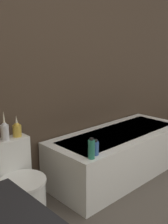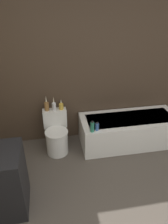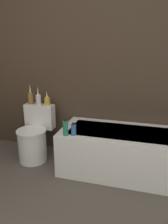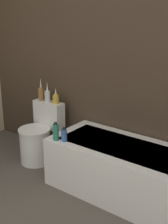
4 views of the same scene
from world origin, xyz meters
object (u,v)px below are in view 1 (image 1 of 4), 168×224
Objects in this scene: vase_silver at (5,130)px; shampoo_bottle_tall at (91,149)px; shampoo_bottle_short at (96,148)px; bathtub at (119,153)px; toilet at (19,191)px; vase_bronze at (17,129)px.

shampoo_bottle_tall is at bearing -40.22° from vase_silver.
vase_silver reaches higher than shampoo_bottle_tall.
shampoo_bottle_short is (0.63, -0.43, -0.20)m from vase_silver.
shampoo_bottle_short is (-0.64, -0.25, 0.31)m from bathtub.
toilet is (-1.27, 0.00, 0.03)m from bathtub.
vase_silver is 0.79m from shampoo_bottle_short.
vase_silver is 1.32× the size of shampoo_bottle_tall.
toilet reaches higher than shampoo_bottle_short.
shampoo_bottle_short is (0.63, -0.26, 0.28)m from toilet.
toilet is 3.70× the size of vase_bronze.
shampoo_bottle_tall is at bearing -27.71° from toilet.
shampoo_bottle_tall is at bearing -48.07° from vase_bronze.
toilet is 0.73m from shampoo_bottle_short.
bathtub is 0.76m from shampoo_bottle_short.
vase_silver reaches higher than vase_bronze.
bathtub is at bearing -9.52° from vase_bronze.
vase_bronze is at bearing 170.48° from bathtub.
vase_silver is 1.32× the size of vase_bronze.
bathtub is 9.08× the size of shampoo_bottle_tall.
bathtub is 0.84m from shampoo_bottle_tall.
bathtub is at bearing -0.16° from toilet.
vase_bronze is 0.70m from shampoo_bottle_short.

